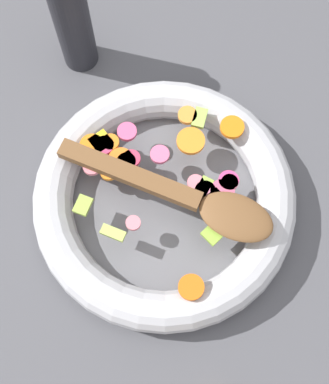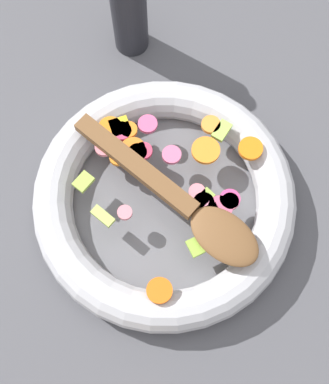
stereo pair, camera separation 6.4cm
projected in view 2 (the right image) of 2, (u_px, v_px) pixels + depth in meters
ground_plane at (164, 205)px, 0.69m from camera, size 4.00×4.00×0.00m
skillet at (164, 199)px, 0.67m from camera, size 0.33×0.33×0.05m
chopped_vegetables at (170, 171)px, 0.65m from camera, size 0.24×0.25×0.01m
wooden_spoon at (184, 204)px, 0.63m from camera, size 0.18×0.25×0.01m
pepper_mill at (128, 5)px, 0.70m from camera, size 0.05×0.05×0.18m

